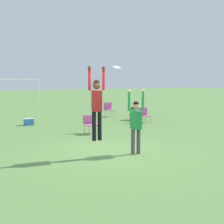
{
  "coord_description": "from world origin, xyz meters",
  "views": [
    {
      "loc": [
        -4.57,
        -8.41,
        2.29
      ],
      "look_at": [
        0.0,
        -0.11,
        1.3
      ],
      "focal_mm": 50.0,
      "sensor_mm": 36.0,
      "label": 1
    }
  ],
  "objects_px": {
    "person_defending": "(136,120)",
    "camping_chair_1": "(135,112)",
    "frisbee": "(117,67)",
    "cooler_box": "(29,122)",
    "person_jumping": "(97,101)",
    "camping_chair_2": "(91,123)",
    "camping_chair_3": "(144,114)",
    "camping_chair_5": "(109,108)"
  },
  "relations": [
    {
      "from": "camping_chair_2",
      "to": "camping_chair_3",
      "type": "relative_size",
      "value": 0.95
    },
    {
      "from": "camping_chair_2",
      "to": "camping_chair_5",
      "type": "relative_size",
      "value": 0.89
    },
    {
      "from": "frisbee",
      "to": "camping_chair_1",
      "type": "xyz_separation_m",
      "value": [
        4.94,
        6.61,
        -2.21
      ]
    },
    {
      "from": "person_defending",
      "to": "camping_chair_5",
      "type": "distance_m",
      "value": 9.89
    },
    {
      "from": "person_jumping",
      "to": "cooler_box",
      "type": "xyz_separation_m",
      "value": [
        -0.13,
        7.55,
        -1.49
      ]
    },
    {
      "from": "person_jumping",
      "to": "cooler_box",
      "type": "distance_m",
      "value": 7.7
    },
    {
      "from": "camping_chair_2",
      "to": "cooler_box",
      "type": "bearing_deg",
      "value": -44.22
    },
    {
      "from": "person_jumping",
      "to": "camping_chair_3",
      "type": "distance_m",
      "value": 7.84
    },
    {
      "from": "person_defending",
      "to": "camping_chair_5",
      "type": "relative_size",
      "value": 2.29
    },
    {
      "from": "person_jumping",
      "to": "camping_chair_2",
      "type": "height_order",
      "value": "person_jumping"
    },
    {
      "from": "camping_chair_2",
      "to": "cooler_box",
      "type": "xyz_separation_m",
      "value": [
        -1.72,
        3.71,
        -0.28
      ]
    },
    {
      "from": "frisbee",
      "to": "cooler_box",
      "type": "xyz_separation_m",
      "value": [
        -0.82,
        7.5,
        -2.48
      ]
    },
    {
      "from": "person_defending",
      "to": "camping_chair_2",
      "type": "distance_m",
      "value": 4.08
    },
    {
      "from": "camping_chair_3",
      "to": "person_defending",
      "type": "bearing_deg",
      "value": 87.32
    },
    {
      "from": "frisbee",
      "to": "camping_chair_3",
      "type": "xyz_separation_m",
      "value": [
        4.77,
        5.45,
        -2.19
      ]
    },
    {
      "from": "person_defending",
      "to": "frisbee",
      "type": "xyz_separation_m",
      "value": [
        -0.55,
        0.23,
        1.61
      ]
    },
    {
      "from": "person_jumping",
      "to": "camping_chair_1",
      "type": "distance_m",
      "value": 8.82
    },
    {
      "from": "person_defending",
      "to": "cooler_box",
      "type": "height_order",
      "value": "person_defending"
    },
    {
      "from": "frisbee",
      "to": "camping_chair_3",
      "type": "relative_size",
      "value": 0.3
    },
    {
      "from": "frisbee",
      "to": "person_defending",
      "type": "bearing_deg",
      "value": -22.94
    },
    {
      "from": "camping_chair_1",
      "to": "camping_chair_3",
      "type": "distance_m",
      "value": 1.18
    },
    {
      "from": "camping_chair_3",
      "to": "camping_chair_5",
      "type": "relative_size",
      "value": 0.93
    },
    {
      "from": "camping_chair_2",
      "to": "person_jumping",
      "type": "bearing_deg",
      "value": 88.3
    },
    {
      "from": "person_defending",
      "to": "camping_chair_2",
      "type": "xyz_separation_m",
      "value": [
        0.35,
        4.02,
        -0.59
      ]
    },
    {
      "from": "camping_chair_2",
      "to": "cooler_box",
      "type": "relative_size",
      "value": 1.69
    },
    {
      "from": "camping_chair_3",
      "to": "person_jumping",
      "type": "bearing_deg",
      "value": 79.14
    },
    {
      "from": "frisbee",
      "to": "camping_chair_5",
      "type": "bearing_deg",
      "value": 63.19
    },
    {
      "from": "camping_chair_1",
      "to": "person_jumping",
      "type": "bearing_deg",
      "value": 14.72
    },
    {
      "from": "person_jumping",
      "to": "person_defending",
      "type": "bearing_deg",
      "value": -90.0
    },
    {
      "from": "person_defending",
      "to": "cooler_box",
      "type": "bearing_deg",
      "value": -161.77
    },
    {
      "from": "camping_chair_3",
      "to": "camping_chair_5",
      "type": "distance_m",
      "value": 3.4
    },
    {
      "from": "frisbee",
      "to": "camping_chair_3",
      "type": "height_order",
      "value": "frisbee"
    },
    {
      "from": "camping_chair_1",
      "to": "camping_chair_2",
      "type": "relative_size",
      "value": 1.09
    },
    {
      "from": "cooler_box",
      "to": "person_jumping",
      "type": "bearing_deg",
      "value": -89.03
    },
    {
      "from": "camping_chair_3",
      "to": "cooler_box",
      "type": "height_order",
      "value": "camping_chair_3"
    },
    {
      "from": "frisbee",
      "to": "cooler_box",
      "type": "height_order",
      "value": "frisbee"
    },
    {
      "from": "person_defending",
      "to": "camping_chair_3",
      "type": "height_order",
      "value": "person_defending"
    },
    {
      "from": "person_defending",
      "to": "camping_chair_1",
      "type": "xyz_separation_m",
      "value": [
        4.39,
        6.85,
        -0.61
      ]
    },
    {
      "from": "person_jumping",
      "to": "person_defending",
      "type": "xyz_separation_m",
      "value": [
        1.24,
        -0.18,
        -0.62
      ]
    },
    {
      "from": "camping_chair_1",
      "to": "camping_chair_3",
      "type": "height_order",
      "value": "camping_chair_3"
    },
    {
      "from": "person_jumping",
      "to": "frisbee",
      "type": "height_order",
      "value": "frisbee"
    },
    {
      "from": "person_defending",
      "to": "camping_chair_2",
      "type": "height_order",
      "value": "person_defending"
    }
  ]
}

